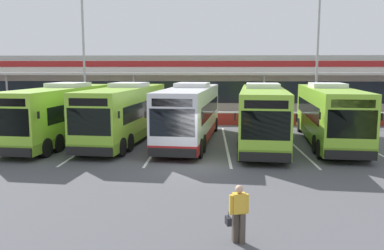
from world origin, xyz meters
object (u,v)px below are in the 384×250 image
Objects in this scene: coach_bus_left_centre at (126,114)px; coach_bus_centre at (190,114)px; lamp_post_west at (84,50)px; coach_bus_leftmost at (63,114)px; coach_bus_rightmost at (329,115)px; lamp_post_centre at (318,50)px; pedestrian_with_handbag at (238,212)px; coach_bus_right_centre at (262,116)px.

coach_bus_left_centre is 4.22m from coach_bus_centre.
coach_bus_left_centre is 1.12× the size of lamp_post_west.
lamp_post_west is at bearing 135.47° from coach_bus_centre.
coach_bus_rightmost is (16.95, 0.01, 0.00)m from coach_bus_leftmost.
pedestrian_with_handbag is at bearing -108.56° from lamp_post_centre.
lamp_post_centre is at bearing 79.90° from coach_bus_rightmost.
lamp_post_centre is (14.83, 10.25, 4.50)m from coach_bus_left_centre.
coach_bus_leftmost is 7.62× the size of pedestrian_with_handbag.
coach_bus_right_centre is at bearing -6.14° from coach_bus_left_centre.
coach_bus_rightmost is (8.72, -0.20, 0.00)m from coach_bus_centre.
coach_bus_leftmost and coach_bus_centre have the same top height.
coach_bus_leftmost is at bearing 124.31° from pedestrian_with_handbag.
coach_bus_right_centre and coach_bus_rightmost have the same top height.
lamp_post_west is 20.39m from lamp_post_centre.
lamp_post_centre is at bearing 2.14° from lamp_post_west.
coach_bus_centre is (4.22, -0.12, 0.00)m from coach_bus_left_centre.
coach_bus_centre and coach_bus_right_centre have the same top height.
coach_bus_rightmost is 21.41m from lamp_post_west.
lamp_post_west is (-9.77, 9.61, 4.50)m from coach_bus_centre.
lamp_post_centre reaches higher than coach_bus_centre.
coach_bus_right_centre is 4.27m from coach_bus_rightmost.
coach_bus_left_centre is at bearing 178.34° from coach_bus_centre.
lamp_post_centre is (8.59, 25.58, 5.43)m from pedestrian_with_handbag.
lamp_post_west is at bearing 120.33° from coach_bus_left_centre.
coach_bus_leftmost is 18.19m from pedestrian_with_handbag.
lamp_post_west is 1.00× the size of lamp_post_centre.
coach_bus_right_centre is at bearing -10.26° from coach_bus_centre.
coach_bus_centre is at bearing 178.71° from coach_bus_rightmost.
lamp_post_west and lamp_post_centre have the same top height.
lamp_post_centre reaches higher than pedestrian_with_handbag.
pedestrian_with_handbag is at bearing -55.69° from coach_bus_leftmost.
coach_bus_centre and coach_bus_rightmost have the same top height.
lamp_post_centre reaches higher than coach_bus_leftmost.
coach_bus_left_centre and coach_bus_right_centre have the same top height.
coach_bus_rightmost reaches higher than pedestrian_with_handbag.
pedestrian_with_handbag is (10.24, -15.00, -0.93)m from coach_bus_leftmost.
coach_bus_rightmost is 11.64m from lamp_post_centre.
pedestrian_with_handbag is (-6.71, -15.01, -0.93)m from coach_bus_rightmost.
coach_bus_leftmost and coach_bus_left_centre have the same top height.
coach_bus_rightmost is 16.47m from pedestrian_with_handbag.
coach_bus_rightmost is at bearing 0.04° from coach_bus_leftmost.
coach_bus_leftmost is at bearing -175.27° from coach_bus_left_centre.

